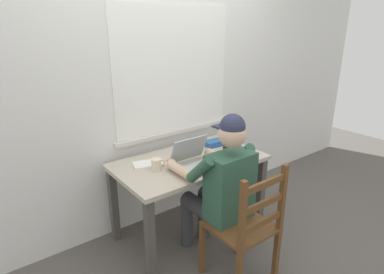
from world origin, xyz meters
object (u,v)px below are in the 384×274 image
coffee_mug_dark (227,149)px  seated_person (220,184)px  wooden_chair (246,228)px  computer_mouse (224,159)px  laptop (196,160)px  desk (190,171)px  book_stack_main (214,144)px  coffee_mug_white (157,165)px  landscape_photo_print (175,159)px

coffee_mug_dark → seated_person: bearing=-138.8°
wooden_chair → computer_mouse: bearing=63.3°
computer_mouse → laptop: bearing=166.9°
desk → laptop: 0.21m
laptop → seated_person: bearing=-90.9°
seated_person → coffee_mug_dark: bearing=41.2°
desk → seated_person: (-0.04, -0.43, 0.07)m
book_stack_main → coffee_mug_white: bearing=-171.6°
wooden_chair → book_stack_main: size_ratio=4.80×
book_stack_main → computer_mouse: bearing=-114.6°
seated_person → laptop: 0.31m
seated_person → landscape_photo_print: 0.52m
laptop → coffee_mug_white: (-0.29, 0.12, -0.01)m
book_stack_main → landscape_photo_print: 0.45m
seated_person → wooden_chair: size_ratio=1.33×
computer_mouse → landscape_photo_print: bearing=138.8°
computer_mouse → wooden_chair: bearing=-116.7°
landscape_photo_print → computer_mouse: bearing=-63.0°
laptop → computer_mouse: bearing=-13.1°
desk → wooden_chair: 0.73m
wooden_chair → coffee_mug_dark: wooden_chair is taller
desk → landscape_photo_print: bearing=138.4°
seated_person → coffee_mug_dark: 0.51m
coffee_mug_dark → book_stack_main: (0.01, 0.19, -0.01)m
seated_person → coffee_mug_dark: size_ratio=10.76×
desk → wooden_chair: size_ratio=1.36×
laptop → book_stack_main: size_ratio=1.71×
desk → computer_mouse: size_ratio=12.55×
desk → laptop: laptop is taller
seated_person → book_stack_main: (0.39, 0.52, 0.07)m
desk → laptop: size_ratio=3.80×
laptop → coffee_mug_dark: size_ratio=2.89×
desk → landscape_photo_print: landscape_photo_print is taller
coffee_mug_dark → landscape_photo_print: (-0.43, 0.18, -0.04)m
seated_person → landscape_photo_print: bearing=95.8°
laptop → landscape_photo_print: (-0.06, 0.22, -0.05)m
wooden_chair → coffee_mug_white: size_ratio=7.80×
coffee_mug_dark → landscape_photo_print: size_ratio=0.88×
desk → seated_person: bearing=-95.6°
wooden_chair → book_stack_main: 0.94m
seated_person → coffee_mug_white: seated_person is taller
computer_mouse → landscape_photo_print: computer_mouse is taller
computer_mouse → coffee_mug_white: (-0.55, 0.18, 0.03)m
wooden_chair → landscape_photo_print: 0.84m
seated_person → laptop: (0.00, 0.30, 0.09)m
coffee_mug_white → computer_mouse: bearing=-18.7°
desk → book_stack_main: size_ratio=6.51×
book_stack_main → landscape_photo_print: (-0.44, -0.01, -0.03)m
laptop → desk: bearing=73.9°
desk → wooden_chair: bearing=-93.4°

